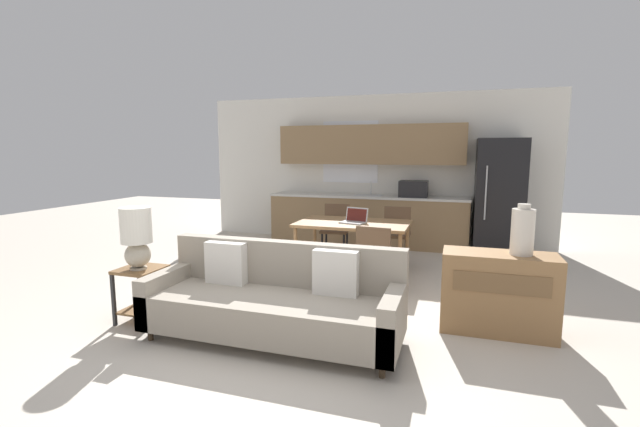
# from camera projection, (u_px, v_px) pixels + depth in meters

# --- Properties ---
(ground_plane) EXTENTS (20.00, 20.00, 0.00)m
(ground_plane) POSITION_uv_depth(u_px,v_px,m) (267.00, 342.00, 3.79)
(ground_plane) COLOR beige
(wall_back) EXTENTS (6.40, 0.07, 2.70)m
(wall_back) POSITION_uv_depth(u_px,v_px,m) (371.00, 169.00, 7.95)
(wall_back) COLOR silver
(wall_back) RESTS_ON ground_plane
(kitchen_counter) EXTENTS (3.55, 0.65, 2.15)m
(kitchen_counter) POSITION_uv_depth(u_px,v_px,m) (368.00, 198.00, 7.74)
(kitchen_counter) COLOR #8E704C
(kitchen_counter) RESTS_ON ground_plane
(refrigerator) EXTENTS (0.75, 0.73, 1.89)m
(refrigerator) POSITION_uv_depth(u_px,v_px,m) (499.00, 197.00, 6.96)
(refrigerator) COLOR black
(refrigerator) RESTS_ON ground_plane
(dining_table) EXTENTS (1.50, 0.92, 0.73)m
(dining_table) POSITION_uv_depth(u_px,v_px,m) (353.00, 227.00, 5.81)
(dining_table) COLOR olive
(dining_table) RESTS_ON ground_plane
(couch) EXTENTS (2.29, 0.80, 0.84)m
(couch) POSITION_uv_depth(u_px,v_px,m) (275.00, 302.00, 3.86)
(couch) COLOR #3D2D1E
(couch) RESTS_ON ground_plane
(side_table) EXTENTS (0.40, 0.40, 0.54)m
(side_table) POSITION_uv_depth(u_px,v_px,m) (142.00, 286.00, 4.22)
(side_table) COLOR brown
(side_table) RESTS_ON ground_plane
(table_lamp) EXTENTS (0.29, 0.29, 0.61)m
(table_lamp) POSITION_uv_depth(u_px,v_px,m) (137.00, 235.00, 4.11)
(table_lamp) COLOR #B2A893
(table_lamp) RESTS_ON side_table
(credenza) EXTENTS (1.01, 0.43, 0.75)m
(credenza) POSITION_uv_depth(u_px,v_px,m) (498.00, 293.00, 3.97)
(credenza) COLOR olive
(credenza) RESTS_ON ground_plane
(vase) EXTENTS (0.20, 0.20, 0.46)m
(vase) POSITION_uv_depth(u_px,v_px,m) (523.00, 231.00, 3.83)
(vase) COLOR beige
(vase) RESTS_ON credenza
(dining_chair_far_right) EXTENTS (0.43, 0.43, 0.85)m
(dining_chair_far_right) POSITION_uv_depth(u_px,v_px,m) (396.00, 231.00, 6.42)
(dining_chair_far_right) COLOR brown
(dining_chair_far_right) RESTS_ON ground_plane
(dining_chair_far_left) EXTENTS (0.46, 0.46, 0.85)m
(dining_chair_far_left) POSITION_uv_depth(u_px,v_px,m) (336.00, 227.00, 6.77)
(dining_chair_far_left) COLOR brown
(dining_chair_far_left) RESTS_ON ground_plane
(dining_chair_near_right) EXTENTS (0.46, 0.46, 0.85)m
(dining_chair_near_right) POSITION_uv_depth(u_px,v_px,m) (376.00, 256.00, 4.91)
(dining_chair_near_right) COLOR brown
(dining_chair_near_right) RESTS_ON ground_plane
(laptop) EXTENTS (0.37, 0.32, 0.20)m
(laptop) POSITION_uv_depth(u_px,v_px,m) (355.00, 219.00, 5.75)
(laptop) COLOR #B7BABC
(laptop) RESTS_ON dining_table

